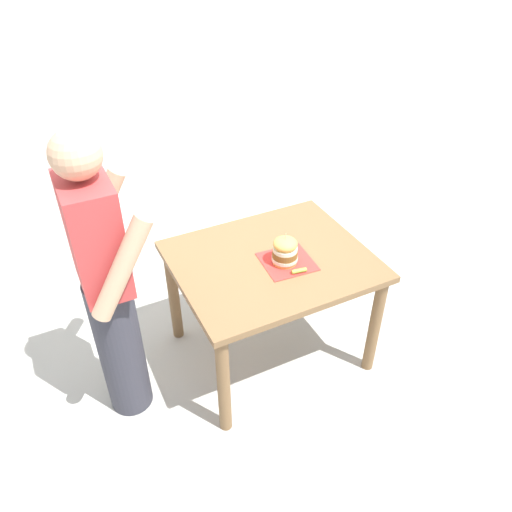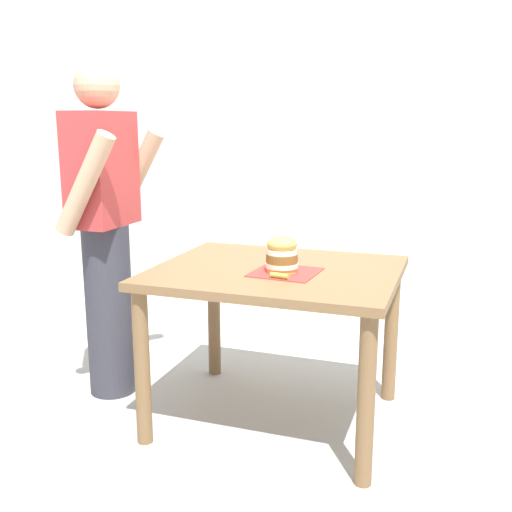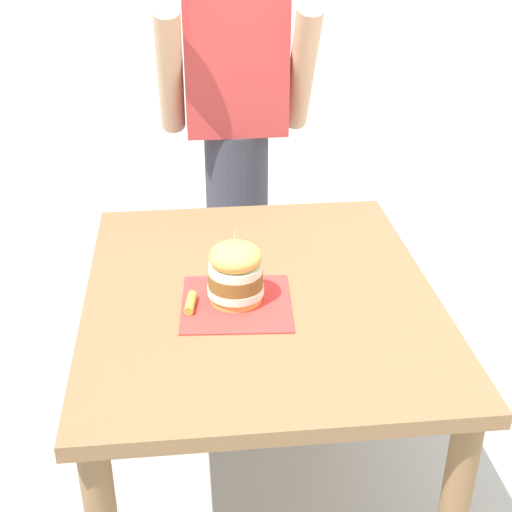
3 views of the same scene
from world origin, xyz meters
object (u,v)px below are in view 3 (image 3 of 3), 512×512
at_px(patio_table, 260,327).
at_px(pickle_spear, 191,303).
at_px(diner_across_table, 236,134).
at_px(sandwich, 235,272).

bearing_deg(patio_table, pickle_spear, -159.09).
bearing_deg(pickle_spear, patio_table, 20.91).
distance_m(pickle_spear, diner_across_table, 1.01).
xyz_separation_m(sandwich, pickle_spear, (-0.12, -0.03, -0.07)).
xyz_separation_m(patio_table, diner_across_table, (0.01, 0.91, 0.25)).
xyz_separation_m(pickle_spear, diner_across_table, (0.20, 0.98, 0.12)).
relative_size(sandwich, pickle_spear, 2.36).
distance_m(sandwich, pickle_spear, 0.14).
distance_m(patio_table, diner_across_table, 0.94).
relative_size(pickle_spear, diner_across_table, 0.05).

